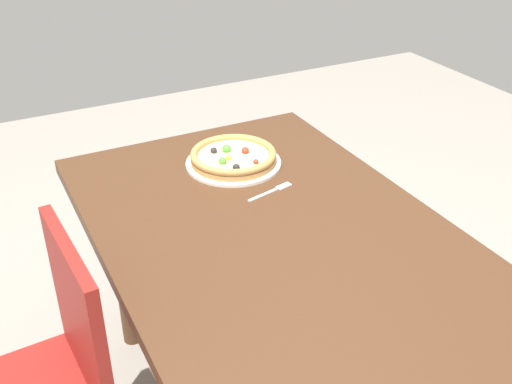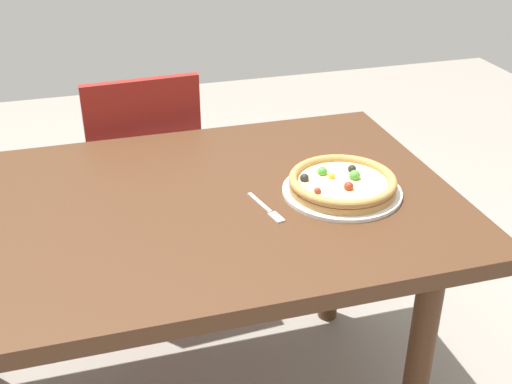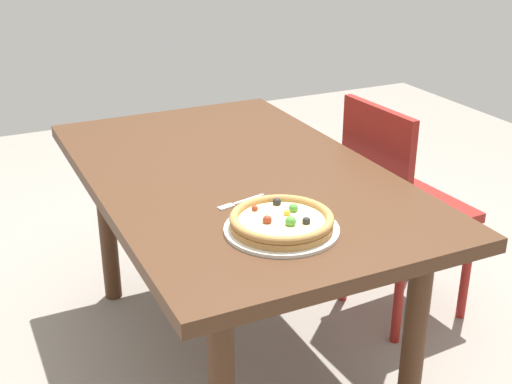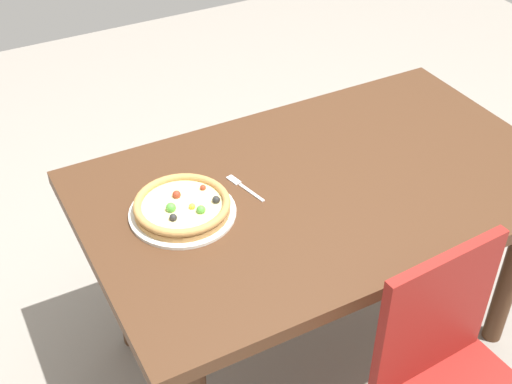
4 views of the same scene
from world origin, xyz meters
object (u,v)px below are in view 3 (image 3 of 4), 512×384
(fork, at_px, (238,203))
(plate, at_px, (282,229))
(dining_table, at_px, (235,196))
(pizza, at_px, (282,221))
(chair_near, at_px, (397,203))

(fork, bearing_deg, plate, 85.92)
(plate, distance_m, fork, 0.22)
(dining_table, height_order, pizza, pizza)
(plate, bearing_deg, fork, 8.96)
(chair_near, distance_m, plate, 0.90)
(plate, distance_m, pizza, 0.03)
(chair_near, bearing_deg, plate, -62.18)
(plate, xyz_separation_m, fork, (0.21, 0.03, -0.00))
(dining_table, relative_size, chair_near, 1.69)
(plate, height_order, fork, plate)
(pizza, xyz_separation_m, fork, (0.21, 0.03, -0.03))
(chair_near, bearing_deg, fork, -76.61)
(dining_table, xyz_separation_m, fork, (-0.24, 0.10, 0.09))
(chair_near, relative_size, fork, 5.41)
(dining_table, xyz_separation_m, pizza, (-0.45, 0.06, 0.12))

